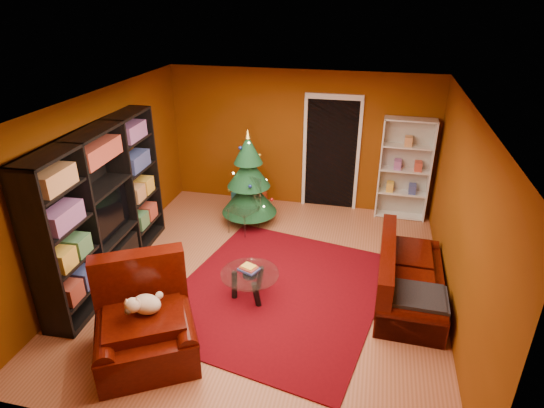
% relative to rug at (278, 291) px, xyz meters
% --- Properties ---
extents(floor, '(5.00, 5.50, 0.05)m').
position_rel_rug_xyz_m(floor, '(-0.24, 0.26, -0.03)').
color(floor, '#A85B3B').
rests_on(floor, ground).
extents(ceiling, '(5.00, 5.50, 0.05)m').
position_rel_rug_xyz_m(ceiling, '(-0.24, 0.26, 2.62)').
color(ceiling, silver).
rests_on(ceiling, wall_back).
extents(wall_back, '(5.00, 0.05, 2.60)m').
position_rel_rug_xyz_m(wall_back, '(-0.24, 3.03, 1.29)').
color(wall_back, '#763608').
rests_on(wall_back, ground).
extents(wall_left, '(0.05, 5.50, 2.60)m').
position_rel_rug_xyz_m(wall_left, '(-2.77, 0.26, 1.29)').
color(wall_left, '#763608').
rests_on(wall_left, ground).
extents(wall_right, '(0.05, 5.50, 2.60)m').
position_rel_rug_xyz_m(wall_right, '(2.28, 0.26, 1.29)').
color(wall_right, '#763608').
rests_on(wall_right, ground).
extents(doorway, '(1.06, 0.60, 2.16)m').
position_rel_rug_xyz_m(doorway, '(0.36, 2.99, 1.04)').
color(doorway, black).
rests_on(doorway, floor).
extents(rug, '(3.28, 3.64, 0.02)m').
position_rel_rug_xyz_m(rug, '(0.00, 0.00, 0.00)').
color(rug, '#61050D').
rests_on(rug, floor).
extents(media_unit, '(0.58, 2.90, 2.21)m').
position_rel_rug_xyz_m(media_unit, '(-2.52, -0.07, 1.10)').
color(media_unit, black).
rests_on(media_unit, floor).
extents(christmas_tree, '(1.19, 1.19, 1.77)m').
position_rel_rug_xyz_m(christmas_tree, '(-0.97, 1.97, 0.85)').
color(christmas_tree, '#124122').
rests_on(christmas_tree, floor).
extents(gift_box_teal, '(0.37, 0.37, 0.29)m').
position_rel_rug_xyz_m(gift_box_teal, '(-1.32, 2.47, 0.14)').
color(gift_box_teal, '#135467').
rests_on(gift_box_teal, floor).
extents(gift_box_green, '(0.24, 0.24, 0.24)m').
position_rel_rug_xyz_m(gift_box_green, '(-1.07, 2.50, 0.11)').
color(gift_box_green, '#317045').
rests_on(gift_box_green, floor).
extents(gift_box_red, '(0.23, 0.23, 0.22)m').
position_rel_rug_xyz_m(gift_box_red, '(-0.96, 2.78, 0.10)').
color(gift_box_red, '#A13217').
rests_on(gift_box_red, floor).
extents(white_bookshelf, '(0.90, 0.34, 1.92)m').
position_rel_rug_xyz_m(white_bookshelf, '(1.71, 2.83, 0.92)').
color(white_bookshelf, white).
rests_on(white_bookshelf, floor).
extents(armchair, '(1.61, 1.61, 0.92)m').
position_rel_rug_xyz_m(armchair, '(-1.22, -1.53, 0.45)').
color(armchair, '#320802').
rests_on(armchair, rug).
extents(dog, '(0.50, 0.46, 0.30)m').
position_rel_rug_xyz_m(dog, '(-1.20, -1.46, 0.68)').
color(dog, beige).
rests_on(dog, armchair).
extents(sofa, '(0.91, 1.91, 0.81)m').
position_rel_rug_xyz_m(sofa, '(1.78, 0.28, 0.40)').
color(sofa, '#320802').
rests_on(sofa, rug).
extents(coffee_table, '(1.04, 1.04, 0.50)m').
position_rel_rug_xyz_m(coffee_table, '(-0.35, -0.21, 0.20)').
color(coffee_table, gray).
rests_on(coffee_table, rug).
extents(acrylic_chair, '(0.62, 0.64, 0.89)m').
position_rel_rug_xyz_m(acrylic_chair, '(-0.97, 1.60, 0.43)').
color(acrylic_chair, '#66605B').
rests_on(acrylic_chair, rug).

